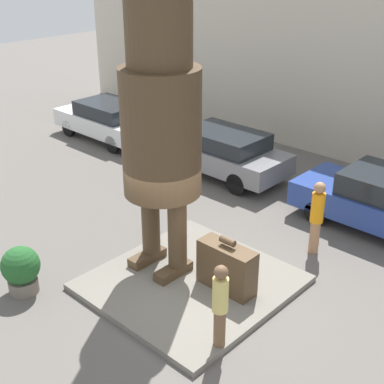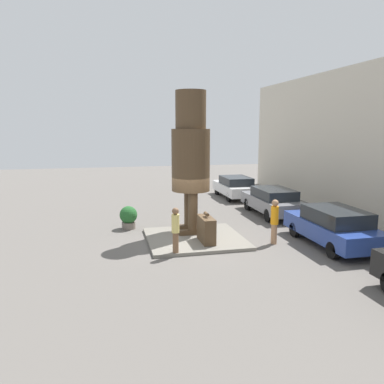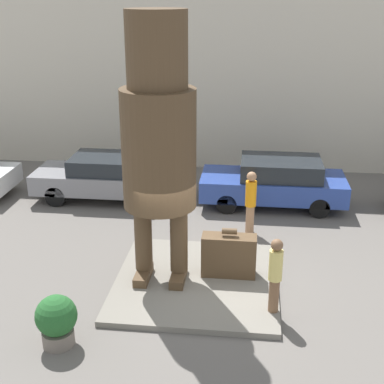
% 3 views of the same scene
% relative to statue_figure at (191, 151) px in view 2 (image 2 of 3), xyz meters
% --- Properties ---
extents(ground_plane, '(60.00, 60.00, 0.00)m').
position_rel_statue_figure_xyz_m(ground_plane, '(0.82, -0.01, -3.60)').
color(ground_plane, '#605B56').
extents(pedestal, '(3.72, 3.88, 0.13)m').
position_rel_statue_figure_xyz_m(pedestal, '(0.82, -0.01, -3.53)').
color(pedestal, slate).
rests_on(pedestal, ground_plane).
extents(statue_figure, '(1.60, 1.60, 5.93)m').
position_rel_statue_figure_xyz_m(statue_figure, '(0.00, 0.00, 0.00)').
color(statue_figure, '#4C3823').
rests_on(statue_figure, pedestal).
extents(giant_suitcase, '(1.26, 0.46, 1.19)m').
position_rel_statue_figure_xyz_m(giant_suitcase, '(1.54, 0.28, -2.96)').
color(giant_suitcase, '#4C3823').
rests_on(giant_suitcase, pedestal).
extents(tourist, '(0.28, 0.28, 1.65)m').
position_rel_statue_figure_xyz_m(tourist, '(2.54, -1.13, -2.56)').
color(tourist, brown).
rests_on(tourist, pedestal).
extents(parked_car_white, '(4.16, 1.83, 1.40)m').
position_rel_statue_figure_xyz_m(parked_car_white, '(-7.76, 4.73, -2.85)').
color(parked_car_white, silver).
rests_on(parked_car_white, ground_plane).
extents(parked_car_grey, '(4.47, 1.82, 1.44)m').
position_rel_statue_figure_xyz_m(parked_car_grey, '(-2.63, 5.00, -2.82)').
color(parked_car_grey, gray).
rests_on(parked_car_grey, ground_plane).
extents(parked_car_blue, '(4.45, 1.89, 1.51)m').
position_rel_statue_figure_xyz_m(parked_car_blue, '(2.72, 5.07, -2.80)').
color(parked_car_blue, '#284293').
rests_on(parked_car_blue, ground_plane).
extents(planter_pot, '(0.80, 0.80, 1.05)m').
position_rel_statue_figure_xyz_m(planter_pot, '(-1.58, -2.55, -3.04)').
color(planter_pot, '#70665B').
rests_on(planter_pot, ground_plane).
extents(worker_hivis, '(0.30, 0.30, 1.79)m').
position_rel_statue_figure_xyz_m(worker_hivis, '(1.99, 2.94, -2.62)').
color(worker_hivis, '#A87A56').
rests_on(worker_hivis, ground_plane).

